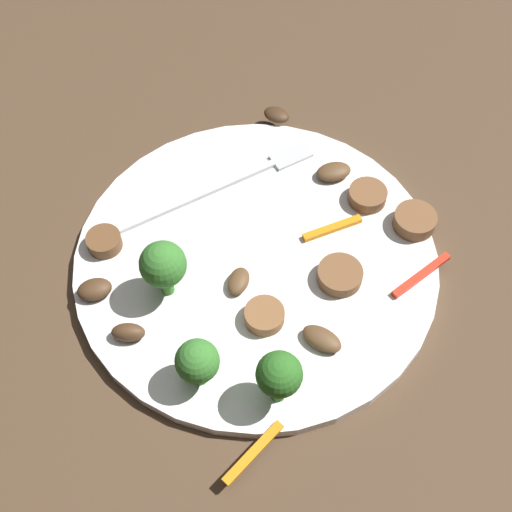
# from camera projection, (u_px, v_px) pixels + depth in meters

# --- Properties ---
(ground_plane) EXTENTS (1.40, 1.40, 0.00)m
(ground_plane) POSITION_uv_depth(u_px,v_px,m) (256.00, 263.00, 0.54)
(ground_plane) COLOR #4C3826
(plate) EXTENTS (0.29, 0.29, 0.01)m
(plate) POSITION_uv_depth(u_px,v_px,m) (256.00, 260.00, 0.53)
(plate) COLOR white
(plate) RESTS_ON ground_plane
(fork) EXTENTS (0.18, 0.06, 0.00)m
(fork) POSITION_uv_depth(u_px,v_px,m) (232.00, 181.00, 0.57)
(fork) COLOR silver
(fork) RESTS_ON plate
(broccoli_floret_0) EXTENTS (0.03, 0.03, 0.05)m
(broccoli_floret_0) POSITION_uv_depth(u_px,v_px,m) (279.00, 375.00, 0.44)
(broccoli_floret_0) COLOR #347525
(broccoli_floret_0) RESTS_ON plate
(broccoli_floret_1) EXTENTS (0.03, 0.03, 0.05)m
(broccoli_floret_1) POSITION_uv_depth(u_px,v_px,m) (163.00, 265.00, 0.48)
(broccoli_floret_1) COLOR #408630
(broccoli_floret_1) RESTS_ON plate
(broccoli_floret_2) EXTENTS (0.03, 0.03, 0.04)m
(broccoli_floret_2) POSITION_uv_depth(u_px,v_px,m) (197.00, 362.00, 0.45)
(broccoli_floret_2) COLOR #408630
(broccoli_floret_2) RESTS_ON plate
(sausage_slice_0) EXTENTS (0.05, 0.05, 0.01)m
(sausage_slice_0) POSITION_uv_depth(u_px,v_px,m) (340.00, 275.00, 0.51)
(sausage_slice_0) COLOR brown
(sausage_slice_0) RESTS_ON plate
(sausage_slice_1) EXTENTS (0.03, 0.03, 0.01)m
(sausage_slice_1) POSITION_uv_depth(u_px,v_px,m) (104.00, 241.00, 0.53)
(sausage_slice_1) COLOR brown
(sausage_slice_1) RESTS_ON plate
(sausage_slice_2) EXTENTS (0.04, 0.04, 0.01)m
(sausage_slice_2) POSITION_uv_depth(u_px,v_px,m) (367.00, 196.00, 0.56)
(sausage_slice_2) COLOR brown
(sausage_slice_2) RESTS_ON plate
(sausage_slice_3) EXTENTS (0.04, 0.04, 0.01)m
(sausage_slice_3) POSITION_uv_depth(u_px,v_px,m) (264.00, 316.00, 0.49)
(sausage_slice_3) COLOR brown
(sausage_slice_3) RESTS_ON plate
(sausage_slice_4) EXTENTS (0.04, 0.04, 0.01)m
(sausage_slice_4) POSITION_uv_depth(u_px,v_px,m) (415.00, 221.00, 0.54)
(sausage_slice_4) COLOR brown
(sausage_slice_4) RESTS_ON plate
(mushroom_0) EXTENTS (0.03, 0.03, 0.01)m
(mushroom_0) POSITION_uv_depth(u_px,v_px,m) (128.00, 332.00, 0.49)
(mushroom_0) COLOR #4C331E
(mushroom_0) RESTS_ON plate
(mushroom_1) EXTENTS (0.02, 0.03, 0.01)m
(mushroom_1) POSITION_uv_depth(u_px,v_px,m) (276.00, 115.00, 0.61)
(mushroom_1) COLOR #422B19
(mushroom_1) RESTS_ON plate
(mushroom_2) EXTENTS (0.03, 0.03, 0.01)m
(mushroom_2) POSITION_uv_depth(u_px,v_px,m) (238.00, 281.00, 0.51)
(mushroom_2) COLOR brown
(mushroom_2) RESTS_ON plate
(mushroom_3) EXTENTS (0.02, 0.03, 0.01)m
(mushroom_3) POSITION_uv_depth(u_px,v_px,m) (322.00, 339.00, 0.48)
(mushroom_3) COLOR brown
(mushroom_3) RESTS_ON plate
(mushroom_4) EXTENTS (0.03, 0.03, 0.01)m
(mushroom_4) POSITION_uv_depth(u_px,v_px,m) (95.00, 289.00, 0.51)
(mushroom_4) COLOR #4C331E
(mushroom_4) RESTS_ON plate
(mushroom_5) EXTENTS (0.04, 0.03, 0.01)m
(mushroom_5) POSITION_uv_depth(u_px,v_px,m) (334.00, 172.00, 0.57)
(mushroom_5) COLOR brown
(mushroom_5) RESTS_ON plate
(pepper_strip_0) EXTENTS (0.05, 0.01, 0.00)m
(pepper_strip_0) POSITION_uv_depth(u_px,v_px,m) (253.00, 453.00, 0.44)
(pepper_strip_0) COLOR orange
(pepper_strip_0) RESTS_ON plate
(pepper_strip_1) EXTENTS (0.05, 0.02, 0.00)m
(pepper_strip_1) POSITION_uv_depth(u_px,v_px,m) (332.00, 228.00, 0.54)
(pepper_strip_1) COLOR orange
(pepper_strip_1) RESTS_ON plate
(pepper_strip_2) EXTENTS (0.06, 0.01, 0.00)m
(pepper_strip_2) POSITION_uv_depth(u_px,v_px,m) (421.00, 275.00, 0.52)
(pepper_strip_2) COLOR red
(pepper_strip_2) RESTS_ON plate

